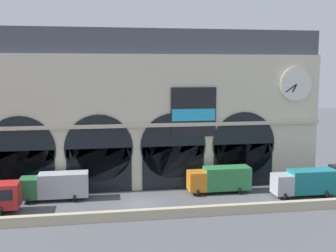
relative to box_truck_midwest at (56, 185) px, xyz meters
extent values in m
plane|color=#54565B|center=(9.44, -2.85, -1.70)|extent=(200.00, 200.00, 0.00)
cube|color=#BCAD8C|center=(9.44, -7.68, -1.20)|extent=(90.00, 0.70, 1.01)
cube|color=beige|center=(9.44, 4.71, 6.58)|extent=(46.88, 5.12, 16.57)
cube|color=#424751|center=(9.44, 5.01, 16.39)|extent=(46.88, 4.52, 3.05)
cube|color=black|center=(-4.09, 2.10, 1.01)|extent=(7.71, 0.20, 5.42)
cylinder|color=black|center=(-4.09, 2.10, 3.72)|extent=(8.11, 0.20, 8.11)
cube|color=black|center=(4.93, 2.10, 1.01)|extent=(7.71, 0.20, 5.42)
cylinder|color=black|center=(4.93, 2.10, 3.72)|extent=(8.11, 0.20, 8.11)
cube|color=black|center=(13.94, 2.10, 1.01)|extent=(7.71, 0.20, 5.42)
cylinder|color=black|center=(13.94, 2.10, 3.72)|extent=(8.11, 0.20, 8.11)
cube|color=black|center=(22.96, 2.10, 1.01)|extent=(7.71, 0.20, 5.42)
cylinder|color=black|center=(22.96, 2.10, 3.72)|extent=(8.11, 0.20, 8.11)
cylinder|color=beige|center=(29.64, 2.00, 11.20)|extent=(4.37, 0.25, 4.37)
cylinder|color=silver|center=(29.64, 1.88, 11.20)|extent=(4.05, 0.06, 4.05)
cube|color=black|center=(29.39, 1.82, 10.70)|extent=(0.64, 0.04, 1.07)
cube|color=black|center=(28.93, 1.80, 10.71)|extent=(1.48, 0.04, 1.08)
cube|color=black|center=(16.43, 1.98, 7.87)|extent=(5.61, 0.12, 6.04)
cube|color=#26A5D8|center=(16.43, 1.90, 7.55)|extent=(5.38, 0.04, 1.47)
cube|color=#C0B49A|center=(9.44, 2.00, 6.37)|extent=(46.88, 0.50, 0.44)
cylinder|color=black|center=(-4.98, -4.33, -1.20)|extent=(0.28, 1.00, 1.00)
cylinder|color=black|center=(-4.98, -2.08, -1.20)|extent=(0.28, 1.00, 1.00)
cube|color=#2D7A42|center=(-2.86, 0.00, -0.13)|extent=(2.00, 2.30, 2.30)
cube|color=#ADB2B7|center=(0.89, 0.00, 0.07)|extent=(5.50, 2.30, 2.70)
cylinder|color=black|center=(-2.96, -1.04, -1.28)|extent=(0.28, 0.84, 0.84)
cylinder|color=black|center=(-2.96, 1.03, -1.28)|extent=(0.28, 0.84, 0.84)
cylinder|color=black|center=(2.14, -1.04, -1.28)|extent=(0.28, 0.84, 0.84)
cylinder|color=black|center=(2.14, 1.03, -1.28)|extent=(0.28, 0.84, 0.84)
cube|color=orange|center=(16.34, -0.27, -0.13)|extent=(2.00, 2.30, 2.30)
cube|color=#2D7A42|center=(20.09, -0.27, 0.07)|extent=(5.50, 2.30, 2.70)
cylinder|color=black|center=(16.24, -1.30, -1.28)|extent=(0.28, 0.84, 0.84)
cylinder|color=black|center=(16.24, 0.77, -1.28)|extent=(0.28, 0.84, 0.84)
cylinder|color=black|center=(21.34, -1.30, -1.28)|extent=(0.28, 0.84, 0.84)
cylinder|color=black|center=(21.34, 0.77, -1.28)|extent=(0.28, 0.84, 0.84)
cube|color=#ADB2B7|center=(25.78, -3.26, -0.13)|extent=(2.00, 2.30, 2.30)
cube|color=#19727A|center=(29.53, -3.26, 0.07)|extent=(5.50, 2.30, 2.70)
cylinder|color=black|center=(25.68, -4.30, -1.28)|extent=(0.28, 0.84, 0.84)
cylinder|color=black|center=(25.68, -2.23, -1.28)|extent=(0.28, 0.84, 0.84)
cylinder|color=black|center=(30.78, -4.30, -1.28)|extent=(0.28, 0.84, 0.84)
cylinder|color=black|center=(30.78, -2.23, -1.28)|extent=(0.28, 0.84, 0.84)
cylinder|color=black|center=(34.75, 0.62, -1.28)|extent=(0.28, 0.84, 0.84)
camera|label=1|loc=(5.21, -46.68, 13.12)|focal=43.97mm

